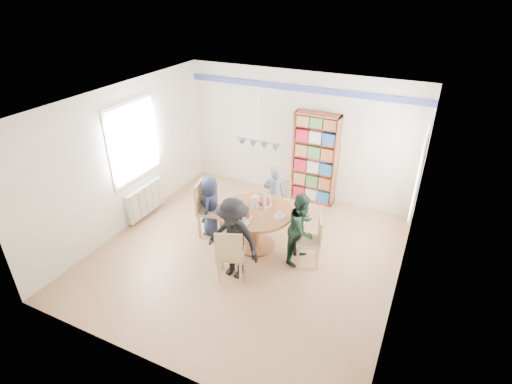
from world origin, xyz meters
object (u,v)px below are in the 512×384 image
Objects in this scene: radiator at (145,200)px; person_near at (233,239)px; chair_right at (313,239)px; person_left at (211,206)px; chair_near at (230,253)px; person_right at (302,228)px; chair_far at (279,197)px; chair_left at (207,206)px; person_far at (274,194)px; dining_table at (256,220)px; bookshelf at (315,160)px.

person_near reaches higher than radiator.
person_left is at bearing 178.32° from chair_right.
person_right reaches higher than chair_near.
chair_far is 0.90× the size of chair_near.
chair_right is (2.06, -0.02, -0.09)m from chair_left.
radiator is at bearing 166.27° from person_near.
chair_far is at bearing 23.26° from radiator.
dining_table is at bearing 72.06° from person_far.
chair_right is 1.99m from person_left.
person_left is 0.59× the size of bookshelf.
chair_right is at bearing -0.60° from dining_table.
person_right is at bearing -0.51° from chair_left.
radiator is 1.05× the size of chair_near.
chair_right is 0.25m from person_right.
chair_near is at bearing 146.38° from person_right.
chair_left is at bearing 136.18° from chair_near.
person_far is at bearing 92.24° from chair_near.
chair_far is 0.68× the size of person_right.
person_far is 1.79m from person_near.
chair_far is at bearing 90.67° from chair_near.
dining_table is 0.67× the size of bookshelf.
chair_left is 1.33m from person_far.
person_near is at bearing 71.26° from person_far.
person_right is (0.85, -1.08, 0.16)m from chair_far.
person_near is at bearing 93.68° from chair_near.
person_left is at bearing 94.98° from person_right.
chair_right is at bearing -83.98° from person_right.
person_far reaches higher than chair_far.
chair_far is 0.75× the size of person_left.
person_far reaches higher than person_left.
chair_left reaches higher than chair_far.
person_right is at bearing 49.61° from chair_near.
chair_near is 0.76× the size of person_right.
chair_left is at bearing 0.02° from radiator.
radiator is 1.13× the size of chair_right.
person_right reaches higher than chair_left.
chair_right is 1.35m from person_near.
chair_left is at bearing 96.26° from person_right.
chair_far is 0.19m from person_far.
person_left is 0.97× the size of person_far.
bookshelf is at bearing 135.74° from person_left.
person_far is (-1.10, 0.94, 0.10)m from chair_right.
person_left reaches higher than chair_near.
person_near is (0.02, -0.85, 0.15)m from dining_table.
chair_far is at bearing 126.48° from person_left.
dining_table is 1.36× the size of chair_near.
chair_left is 1.19× the size of chair_right.
chair_near is (0.03, -0.98, -0.03)m from dining_table.
bookshelf is (0.38, 0.98, 0.48)m from chair_far.
person_far is (0.89, 0.88, 0.02)m from person_left.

